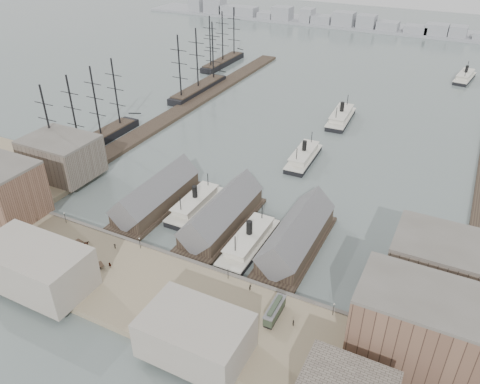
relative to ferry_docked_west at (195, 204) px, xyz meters
The scene contains 40 objects.
ground 25.19m from the ferry_docked_west, 58.79° to the right, with size 900.00×900.00×0.00m, color #54615F.
quay 43.47m from the ferry_docked_west, 72.59° to the right, with size 180.00×30.00×2.00m, color #837458.
seawall 29.68m from the ferry_docked_west, 64.00° to the right, with size 180.00×1.20×2.30m, color #59544C.
west_wharf 95.90m from the ferry_docked_west, 125.00° to the left, with size 10.00×220.00×1.60m, color #2D231C.
ferry_shed_west 13.98m from the ferry_docked_west, 160.60° to the right, with size 14.00×42.00×12.60m.
ferry_shed_center 13.98m from the ferry_docked_west, 19.40° to the right, with size 14.00×42.00×12.60m.
ferry_shed_east 39.34m from the ferry_docked_west, ahead, with size 14.00×42.00×12.60m.
warehouse_west_back 57.49m from the ferry_docked_west, behind, with size 26.00×20.00×14.00m, color #60564C.
warehouse_east_front 86.28m from the ferry_docked_west, 22.95° to the right, with size 30.00×18.00×19.00m, color brown.
warehouse_east_back 81.57m from the ferry_docked_west, ahead, with size 28.00×20.00×15.00m, color #60564C.
street_bldg_center 63.00m from the ferry_docked_west, 58.31° to the right, with size 24.00×16.00×10.00m, color gray.
street_bldg_west 56.38m from the ferry_docked_west, 107.64° to the right, with size 30.00×16.00×12.00m, color gray.
lamp_post_far_w 42.89m from the ferry_docked_west, 138.35° to the right, with size 0.44×0.44×3.92m.
lamp_post_near_w 28.63m from the ferry_docked_west, 94.02° to the right, with size 0.44×0.44×3.92m.
lamp_post_near_e 39.99m from the ferry_docked_west, 45.46° to the right, with size 0.44×0.44×3.92m.
lamp_post_far_e 64.65m from the ferry_docked_west, 26.13° to the right, with size 0.44×0.44×3.92m.
far_shore 312.88m from the ferry_docked_west, 88.00° to the left, with size 500.00×40.00×15.72m.
ferry_docked_west is the anchor object (origin of this frame).
ferry_docked_east 28.22m from the ferry_docked_west, 22.86° to the right, with size 8.68×28.92×10.33m.
ferry_open_near 55.31m from the ferry_docked_west, 67.80° to the left, with size 9.30×27.79×9.82m.
ferry_open_mid 102.11m from the ferry_docked_west, 77.27° to the left, with size 10.62×30.16×10.60m.
ferry_open_far 209.41m from the ferry_docked_west, 70.07° to the left, with size 11.69×27.87×9.65m.
sailing_ship_near 70.69m from the ferry_docked_west, 161.76° to the left, with size 8.30×57.19×34.13m.
sailing_ship_mid 121.48m from the ferry_docked_west, 120.71° to the left, with size 8.68×50.13×35.67m.
sailing_ship_far 176.78m from the ferry_docked_west, 115.53° to the left, with size 8.32×46.22×34.20m.
tram 57.40m from the ferry_docked_west, 38.33° to the right, with size 2.64×9.82×3.48m.
horse_cart_left 39.28m from the ferry_docked_west, 117.49° to the right, with size 4.81×2.26×1.60m.
horse_cart_center 40.17m from the ferry_docked_west, 97.69° to the right, with size 4.76×3.39×1.54m.
horse_cart_right 49.40m from the ferry_docked_west, 59.62° to the right, with size 4.83×2.41×1.69m.
pedestrian_0 52.31m from the ferry_docked_west, 141.91° to the right, with size 0.64×0.47×1.76m, color black.
pedestrian_1 50.85m from the ferry_docked_west, 125.99° to the right, with size 0.82×0.64×1.68m, color black.
pedestrian_2 33.15m from the ferry_docked_west, 105.42° to the right, with size 1.03×0.59×1.60m, color black.
pedestrian_3 47.25m from the ferry_docked_west, 94.53° to the right, with size 0.97×0.40×1.66m, color black.
pedestrian_4 41.59m from the ferry_docked_west, 67.99° to the right, with size 0.84×0.55×1.73m, color black.
pedestrian_5 44.57m from the ferry_docked_west, 62.69° to the right, with size 0.65×0.48×1.78m, color black.
pedestrian_6 46.28m from the ferry_docked_west, 39.96° to the right, with size 0.88×0.69×1.81m, color black.
pedestrian_7 62.51m from the ferry_docked_west, 51.41° to the right, with size 1.11×0.64×1.72m, color black.
pedestrian_8 61.98m from the ferry_docked_west, 35.72° to the right, with size 0.99×0.41×1.68m, color black.
pedestrian_9 78.55m from the ferry_docked_west, 33.92° to the right, with size 0.77×0.50×1.57m, color black.
pedestrian_10 78.68m from the ferry_docked_west, 31.64° to the right, with size 0.78×0.51×1.59m, color black.
Camera 1 is at (62.34, -93.27, 89.80)m, focal length 35.00 mm.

